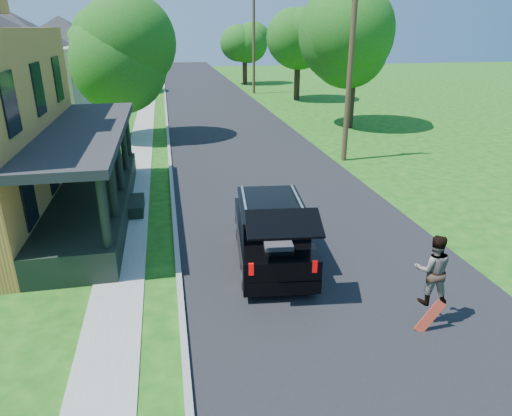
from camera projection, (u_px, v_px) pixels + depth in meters
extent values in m
plane|color=#134E0F|center=(336.00, 281.00, 11.99)|extent=(140.00, 140.00, 0.00)
cube|color=black|center=(230.00, 128.00, 30.21)|extent=(8.00, 120.00, 0.02)
cube|color=gray|center=(168.00, 130.00, 29.48)|extent=(0.15, 120.00, 0.12)
cube|color=gray|center=(143.00, 131.00, 29.21)|extent=(1.30, 120.00, 0.03)
cube|color=gray|center=(14.00, 220.00, 15.75)|extent=(6.50, 1.20, 0.03)
cube|color=black|center=(94.00, 203.00, 16.07)|extent=(2.40, 10.00, 0.90)
cube|color=black|center=(84.00, 131.00, 15.12)|extent=(2.60, 10.30, 0.25)
cube|color=#A59D92|center=(21.00, 86.00, 30.51)|extent=(8.00, 8.00, 5.00)
pyramid|color=black|center=(6.00, 10.00, 28.77)|extent=(12.78, 12.78, 2.20)
cube|color=#A59D92|center=(66.00, 67.00, 45.09)|extent=(8.00, 8.00, 5.00)
pyramid|color=black|center=(58.00, 15.00, 43.35)|extent=(12.78, 12.78, 2.20)
cube|color=black|center=(272.00, 239.00, 12.86)|extent=(2.35, 4.65, 0.86)
cube|color=black|center=(271.00, 214.00, 12.74)|extent=(2.02, 2.95, 0.56)
cube|color=black|center=(272.00, 204.00, 12.63)|extent=(2.07, 3.04, 0.08)
cube|color=black|center=(284.00, 224.00, 10.30)|extent=(1.82, 1.11, 0.39)
cube|color=#39383E|center=(278.00, 251.00, 11.50)|extent=(0.77, 0.68, 0.46)
cube|color=silver|center=(244.00, 202.00, 12.53)|extent=(0.33, 2.45, 0.06)
cube|color=silver|center=(298.00, 200.00, 12.65)|extent=(0.33, 2.45, 0.06)
cube|color=#990505|center=(251.00, 269.00, 10.63)|extent=(0.13, 0.07, 0.31)
cube|color=#990505|center=(315.00, 267.00, 10.75)|extent=(0.13, 0.07, 0.31)
cylinder|color=black|center=(240.00, 229.00, 14.27)|extent=(0.32, 0.71, 0.69)
cylinder|color=black|center=(292.00, 227.00, 14.41)|extent=(0.32, 0.71, 0.69)
cylinder|color=black|center=(246.00, 276.00, 11.54)|extent=(0.32, 0.71, 0.69)
cylinder|color=black|center=(310.00, 274.00, 11.67)|extent=(0.32, 0.71, 0.69)
imported|color=black|center=(433.00, 270.00, 9.90)|extent=(0.96, 0.85, 1.64)
cube|color=#A0210D|center=(430.00, 317.00, 9.93)|extent=(0.67, 0.13, 0.81)
cylinder|color=black|center=(121.00, 113.00, 26.68)|extent=(0.68, 0.68, 3.02)
sphere|color=#2D7A20|center=(115.00, 56.00, 25.50)|extent=(6.62, 6.62, 5.06)
sphere|color=#2D7A20|center=(116.00, 34.00, 24.76)|extent=(5.74, 5.74, 4.38)
sphere|color=#2D7A20|center=(109.00, 45.00, 25.72)|extent=(5.89, 5.89, 4.49)
cylinder|color=black|center=(104.00, 78.00, 44.75)|extent=(0.70, 0.70, 3.12)
sphere|color=#2D7A20|center=(99.00, 40.00, 43.47)|extent=(7.15, 7.15, 5.68)
sphere|color=#2D7A20|center=(100.00, 26.00, 42.68)|extent=(6.20, 6.20, 4.92)
sphere|color=#2D7A20|center=(95.00, 33.00, 43.66)|extent=(6.36, 6.36, 5.05)
cylinder|color=black|center=(350.00, 102.00, 29.62)|extent=(0.70, 0.70, 3.32)
sphere|color=#2D7A20|center=(354.00, 45.00, 28.32)|extent=(6.52, 6.52, 5.60)
sphere|color=#2D7A20|center=(365.00, 23.00, 27.73)|extent=(5.65, 5.65, 4.85)
sphere|color=#2D7A20|center=(344.00, 34.00, 28.27)|extent=(5.80, 5.80, 4.98)
cylinder|color=black|center=(297.00, 80.00, 41.11)|extent=(0.54, 0.54, 3.43)
sphere|color=#2D7A20|center=(298.00, 38.00, 39.80)|extent=(5.64, 5.64, 5.49)
sphere|color=#2D7A20|center=(304.00, 23.00, 39.14)|extent=(4.89, 4.89, 4.76)
sphere|color=#2D7A20|center=(292.00, 31.00, 39.84)|extent=(5.02, 5.02, 4.88)
cylinder|color=black|center=(245.00, 69.00, 52.20)|extent=(0.67, 0.67, 3.30)
sphere|color=#2D7A20|center=(245.00, 40.00, 51.04)|extent=(5.54, 5.54, 4.42)
sphere|color=#2D7A20|center=(248.00, 31.00, 50.38)|extent=(4.80, 4.80, 3.83)
sphere|color=#2D7A20|center=(241.00, 36.00, 51.26)|extent=(4.92, 4.92, 3.93)
cylinder|color=#4D3E24|center=(350.00, 77.00, 21.35)|extent=(0.30, 0.30, 8.09)
cylinder|color=#4D3E24|center=(254.00, 37.00, 43.64)|extent=(0.28, 0.28, 10.58)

